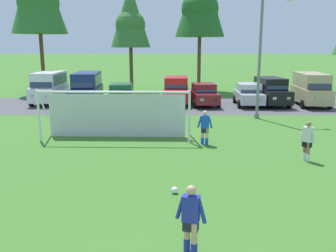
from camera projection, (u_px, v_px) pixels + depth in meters
name	position (u px, v px, depth m)	size (l,w,h in m)	color
ground_plane	(183.00, 132.00, 19.92)	(400.00, 400.00, 0.00)	#3D7028
parking_lot_strip	(178.00, 105.00, 28.97)	(52.00, 8.40, 0.01)	#4C4C51
soccer_ball	(175.00, 190.00, 11.70)	(0.22, 0.22, 0.22)	white
soccer_goal	(116.00, 113.00, 18.52)	(7.47, 2.15, 2.57)	white
player_striker_near	(205.00, 128.00, 17.36)	(0.73, 0.26, 1.64)	beige
player_midfield_center	(307.00, 141.00, 14.90)	(0.52, 0.64, 1.64)	#936B4C
player_winger_left	(191.00, 220.00, 8.16)	(0.71, 0.36, 1.64)	tan
parked_car_slot_far_left	(50.00, 87.00, 29.78)	(2.20, 4.80, 2.52)	silver
parked_car_slot_left	(87.00, 87.00, 29.32)	(2.37, 4.89, 2.52)	navy
parked_car_slot_center_left	(121.00, 95.00, 28.45)	(2.26, 4.32, 1.72)	#194C2D
parked_car_slot_center	(176.00, 90.00, 29.51)	(2.33, 4.70, 2.16)	red
parked_car_slot_center_right	(204.00, 94.00, 28.78)	(2.28, 4.32, 1.72)	maroon
parked_car_slot_right	(249.00, 94.00, 28.71)	(2.17, 4.27, 1.72)	#B2B2BC
parked_car_slot_far_right	(271.00, 91.00, 28.81)	(2.41, 4.73, 2.16)	black
parked_car_slot_end	(311.00, 88.00, 28.60)	(2.43, 4.92, 2.52)	tan
tree_mid_left	(130.00, 18.00, 36.40)	(3.98, 3.98, 10.61)	brown
tree_center_back	(200.00, 0.00, 36.12)	(4.92, 4.92, 13.13)	brown
street_lamp	(263.00, 57.00, 22.97)	(2.00, 0.32, 7.53)	slate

